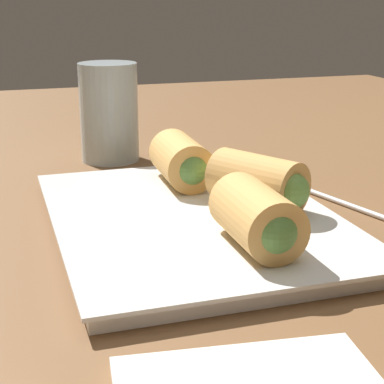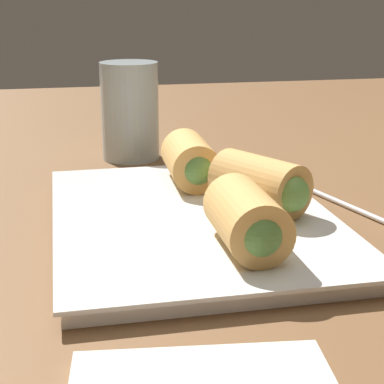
{
  "view_description": "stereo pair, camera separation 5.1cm",
  "coord_description": "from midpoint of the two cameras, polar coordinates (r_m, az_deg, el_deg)",
  "views": [
    {
      "loc": [
        -45.09,
        16.95,
        21.42
      ],
      "look_at": [
        3.47,
        1.62,
        5.34
      ],
      "focal_mm": 60.0,
      "sensor_mm": 36.0,
      "label": 1
    },
    {
      "loc": [
        -46.37,
        12.06,
        21.42
      ],
      "look_at": [
        3.47,
        1.62,
        5.34
      ],
      "focal_mm": 60.0,
      "sensor_mm": 36.0,
      "label": 2
    }
  ],
  "objects": [
    {
      "name": "roll_front_right",
      "position": [
        0.55,
        3.55,
        0.84
      ],
      "size": [
        9.17,
        7.93,
        4.6
      ],
      "color": "#DBA356",
      "rests_on": "serving_plate"
    },
    {
      "name": "roll_back_left",
      "position": [
        0.61,
        -3.14,
        2.71
      ],
      "size": [
        8.8,
        4.82,
        4.6
      ],
      "color": "#DBA356",
      "rests_on": "serving_plate"
    },
    {
      "name": "drinking_glass",
      "position": [
        0.76,
        -9.29,
        6.98
      ],
      "size": [
        6.82,
        6.82,
        11.46
      ],
      "color": "silver",
      "rests_on": "table_surface"
    },
    {
      "name": "table_surface",
      "position": [
        0.52,
        0.07,
        -5.53
      ],
      "size": [
        180.0,
        140.0,
        2.0
      ],
      "color": "brown",
      "rests_on": "ground"
    },
    {
      "name": "roll_front_left",
      "position": [
        0.46,
        2.84,
        -2.43
      ],
      "size": [
        8.74,
        4.61,
        4.6
      ],
      "color": "#DBA356",
      "rests_on": "serving_plate"
    },
    {
      "name": "serving_plate",
      "position": [
        0.54,
        -2.67,
        -2.64
      ],
      "size": [
        31.01,
        23.0,
        1.5
      ],
      "color": "silver",
      "rests_on": "table_surface"
    }
  ]
}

